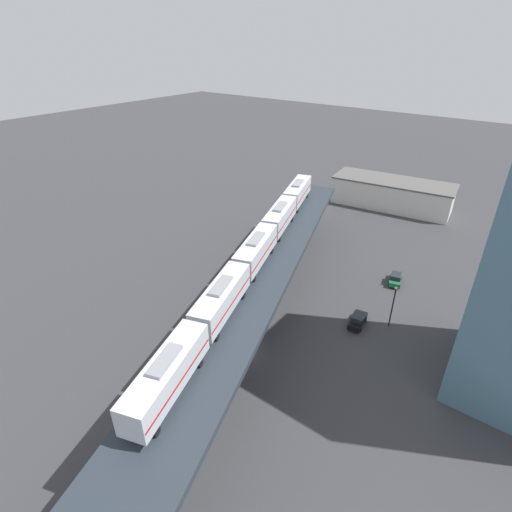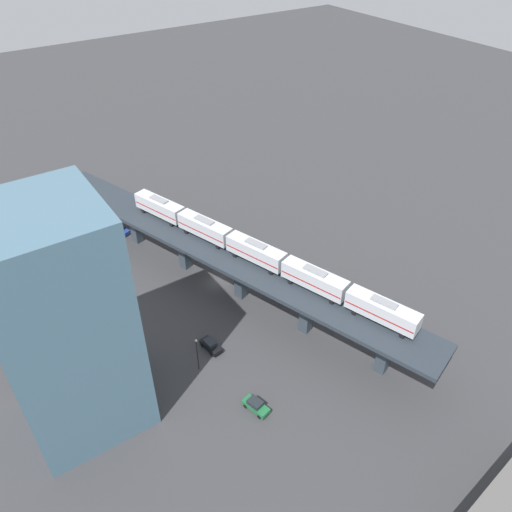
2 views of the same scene
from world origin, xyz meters
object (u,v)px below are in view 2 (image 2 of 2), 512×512
signal_hut (67,179)px  street_car_black (211,345)px  subway_train (256,251)px  street_car_blue (121,230)px  street_car_green (256,405)px  street_lamp (197,352)px  delivery_truck (290,285)px  office_tower (64,327)px

signal_hut → street_car_black: bearing=96.2°
subway_train → street_car_blue: subway_train is taller
street_car_green → street_lamp: size_ratio=0.68×
street_car_blue → delivery_truck: (-19.95, 38.05, 0.82)m
street_car_black → street_car_blue: bearing=-90.6°
subway_train → street_car_green: bearing=56.1°
street_lamp → street_car_green: bearing=106.0°
street_car_blue → office_tower: (21.99, 42.98, 17.06)m
signal_hut → delivery_truck: size_ratio=0.55×
subway_train → delivery_truck: size_ratio=8.13×
street_car_black → subway_train: bearing=-154.3°
street_car_green → street_lamp: street_lamp is taller
street_car_black → delivery_truck: bearing=-167.9°
office_tower → signal_hut: bearing=-105.8°
delivery_truck → street_lamp: bearing=16.2°
office_tower → street_car_black: bearing=-178.6°
street_car_blue → signal_hut: bearing=-62.7°
subway_train → office_tower: 36.84m
signal_hut → street_lamp: 57.83m
signal_hut → street_car_blue: size_ratio=0.86×
subway_train → street_car_blue: 39.54m
street_car_green → signal_hut: bearing=-85.5°
street_car_black → office_tower: size_ratio=0.13×
street_car_green → delivery_truck: bearing=-137.6°
street_lamp → office_tower: bearing=-6.9°
subway_train → signal_hut: subway_train is taller
street_car_black → office_tower: 27.49m
subway_train → street_car_black: 18.56m
subway_train → office_tower: bearing=11.6°
signal_hut → office_tower: bearing=74.2°
subway_train → street_car_blue: bearing=-69.3°
subway_train → delivery_truck: bearing=160.1°
signal_hut → office_tower: 57.96m
subway_train → signal_hut: size_ratio=14.79×
subway_train → street_car_green: size_ratio=12.77×
street_car_black → street_car_blue: size_ratio=0.97×
street_lamp → delivery_truck: bearing=-163.8°
street_car_green → office_tower: office_tower is taller
street_car_black → street_car_blue: 42.44m
signal_hut → delivery_truck: 57.51m
street_car_black → street_car_green: 14.62m
delivery_truck → signal_hut: bearing=-62.4°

